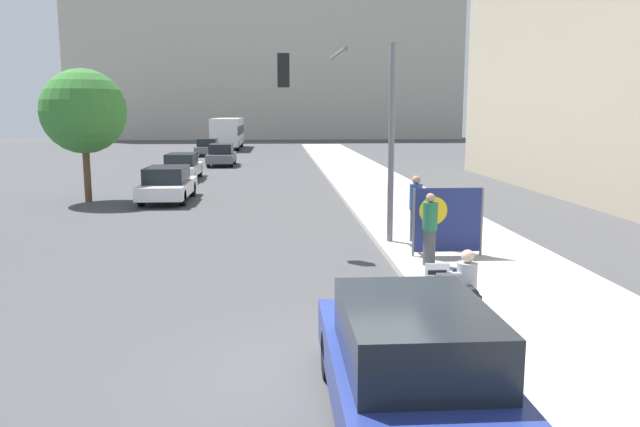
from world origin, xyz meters
TOP-DOWN VIEW (x-y plane):
  - ground_plane at (0.00, 0.00)m, footprint 160.00×160.00m
  - sidewalk_curb at (3.93, 15.00)m, footprint 4.14×90.00m
  - building_backdrop_far at (-2.00, 80.95)m, footprint 52.00×12.00m
  - seated_protester at (2.31, 1.97)m, footprint 0.93×0.77m
  - jogger_on_sidewalk at (2.61, 5.77)m, footprint 0.34×0.34m
  - pedestrian_behind at (2.87, 8.41)m, footprint 0.34×0.34m
  - protest_banner at (3.25, 6.64)m, footprint 1.72×0.06m
  - traffic_light_pole at (1.07, 8.42)m, footprint 3.06×2.82m
  - parked_car_curbside at (0.69, -1.23)m, footprint 1.82×4.46m
  - car_on_road_nearest at (-5.27, 17.70)m, footprint 1.80×4.60m
  - car_on_road_midblock at (-5.93, 26.06)m, footprint 1.72×4.54m
  - car_on_road_distant at (-4.58, 34.72)m, footprint 1.74×4.26m
  - car_on_road_far_lane at (-6.57, 44.63)m, footprint 1.79×4.18m
  - city_bus_on_road at (-5.61, 54.09)m, footprint 2.53×10.72m
  - street_tree_midblock at (-8.48, 17.80)m, footprint 3.36×3.36m

SIDE VIEW (x-z plane):
  - ground_plane at x=0.00m, z-range 0.00..0.00m
  - sidewalk_curb at x=3.93m, z-range 0.00..0.16m
  - car_on_road_midblock at x=-5.93m, z-range 0.00..1.41m
  - car_on_road_nearest at x=-5.27m, z-range 0.00..1.42m
  - car_on_road_far_lane at x=-6.57m, z-range 0.00..1.43m
  - car_on_road_distant at x=-4.58m, z-range -0.01..1.48m
  - parked_car_curbside at x=0.69m, z-range -0.01..1.50m
  - seated_protester at x=2.31m, z-range 0.19..1.37m
  - jogger_on_sidewalk at x=2.61m, z-range 0.17..1.81m
  - protest_banner at x=3.25m, z-range 0.21..1.86m
  - pedestrian_behind at x=2.87m, z-range 0.18..1.95m
  - city_bus_on_road at x=-5.61m, z-range 0.24..3.24m
  - street_tree_midblock at x=-8.48m, z-range 0.96..6.27m
  - traffic_light_pole at x=1.07m, z-range 1.09..6.29m
  - building_backdrop_far at x=-2.00m, z-range 0.00..28.14m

